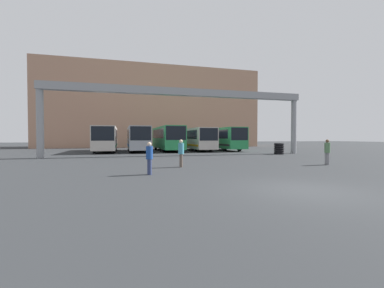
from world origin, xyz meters
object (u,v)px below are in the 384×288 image
(bus_slot_0, at_px, (106,138))
(bus_slot_1, at_px, (138,137))
(bus_slot_4, at_px, (224,138))
(tire_stack, at_px, (279,149))
(bus_slot_3, at_px, (196,138))
(pedestrian_mid_right, at_px, (181,153))
(pedestrian_mid_left, at_px, (327,151))
(bus_slot_2, at_px, (167,137))
(pedestrian_near_right, at_px, (149,157))

(bus_slot_0, xyz_separation_m, bus_slot_1, (3.97, -0.45, 0.02))
(bus_slot_4, distance_m, tire_stack, 10.13)
(bus_slot_3, xyz_separation_m, bus_slot_4, (3.97, -0.48, 0.05))
(bus_slot_0, distance_m, tire_stack, 20.95)
(pedestrian_mid_right, bearing_deg, tire_stack, -45.94)
(pedestrian_mid_right, distance_m, tire_stack, 15.68)
(bus_slot_4, xyz_separation_m, pedestrian_mid_left, (-0.90, -20.00, -0.91))
(bus_slot_2, distance_m, pedestrian_mid_right, 19.91)
(bus_slot_0, distance_m, bus_slot_1, 3.99)
(bus_slot_2, bearing_deg, pedestrian_mid_right, -97.29)
(bus_slot_2, relative_size, pedestrian_mid_right, 7.35)
(bus_slot_1, height_order, pedestrian_mid_left, bus_slot_1)
(bus_slot_2, xyz_separation_m, pedestrian_near_right, (-4.70, -22.39, -1.02))
(bus_slot_3, bearing_deg, pedestrian_mid_right, -108.67)
(bus_slot_1, height_order, bus_slot_2, bus_slot_2)
(bus_slot_2, bearing_deg, bus_slot_1, -165.42)
(bus_slot_4, bearing_deg, tire_stack, -76.19)
(bus_slot_1, distance_m, bus_slot_3, 7.96)
(bus_slot_2, bearing_deg, bus_slot_4, -7.12)
(bus_slot_3, bearing_deg, pedestrian_near_right, -111.62)
(bus_slot_0, distance_m, pedestrian_near_right, 22.07)
(bus_slot_1, relative_size, tire_stack, 8.53)
(pedestrian_mid_right, height_order, pedestrian_mid_left, pedestrian_mid_left)
(bus_slot_3, height_order, pedestrian_near_right, bus_slot_3)
(pedestrian_mid_left, bearing_deg, pedestrian_near_right, -83.90)
(bus_slot_0, bearing_deg, tire_stack, -29.11)
(bus_slot_4, bearing_deg, bus_slot_3, 173.16)
(bus_slot_2, bearing_deg, tire_stack, -46.14)
(bus_slot_4, distance_m, pedestrian_mid_left, 20.04)
(tire_stack, bearing_deg, bus_slot_1, 145.80)
(pedestrian_near_right, height_order, pedestrian_mid_right, pedestrian_mid_right)
(pedestrian_mid_left, bearing_deg, bus_slot_0, -144.41)
(bus_slot_1, relative_size, pedestrian_mid_right, 6.11)
(bus_slot_2, xyz_separation_m, bus_slot_4, (7.94, -0.99, -0.06))
(bus_slot_4, relative_size, tire_stack, 8.59)
(pedestrian_near_right, bearing_deg, tire_stack, 117.61)
(bus_slot_2, relative_size, bus_slot_3, 1.09)
(bus_slot_0, relative_size, bus_slot_3, 0.99)
(bus_slot_4, relative_size, pedestrian_mid_right, 6.16)
(bus_slot_2, relative_size, tire_stack, 10.25)
(bus_slot_0, height_order, pedestrian_mid_right, bus_slot_0)
(bus_slot_3, height_order, pedestrian_mid_left, bus_slot_3)
(pedestrian_near_right, height_order, pedestrian_mid_left, pedestrian_mid_left)
(tire_stack, bearing_deg, bus_slot_3, 121.88)
(bus_slot_1, relative_size, pedestrian_near_right, 6.49)
(bus_slot_1, xyz_separation_m, bus_slot_4, (11.91, 0.04, -0.01))
(bus_slot_0, bearing_deg, bus_slot_3, 0.32)
(pedestrian_near_right, xyz_separation_m, pedestrian_mid_left, (11.74, 1.40, 0.05))
(bus_slot_1, bearing_deg, pedestrian_near_right, -91.96)
(bus_slot_2, relative_size, pedestrian_mid_left, 7.33)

